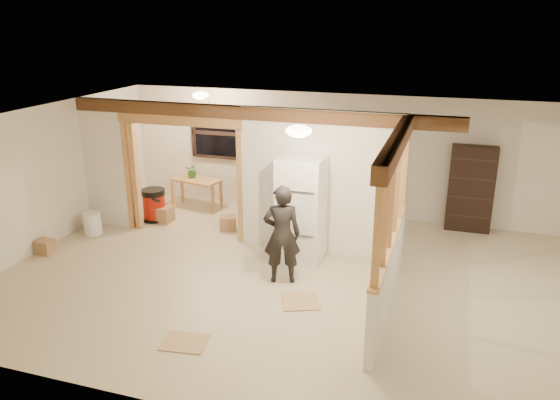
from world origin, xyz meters
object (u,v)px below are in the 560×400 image
(woman, at_px, (282,234))
(work_table, at_px, (197,193))
(shop_vac, at_px, (154,205))
(bookshelf, at_px, (471,189))
(refrigerator, at_px, (301,209))

(woman, xyz_separation_m, work_table, (-2.79, 2.75, -0.46))
(shop_vac, bearing_deg, work_table, 63.16)
(woman, relative_size, bookshelf, 0.94)
(woman, relative_size, work_table, 1.53)
(refrigerator, distance_m, shop_vac, 3.49)
(woman, bearing_deg, bookshelf, -149.26)
(refrigerator, distance_m, work_table, 3.44)
(work_table, distance_m, shop_vac, 1.08)
(work_table, height_order, bookshelf, bookshelf)
(woman, bearing_deg, shop_vac, -46.60)
(shop_vac, xyz_separation_m, bookshelf, (6.04, 1.38, 0.50))
(work_table, relative_size, shop_vac, 1.54)
(work_table, height_order, shop_vac, shop_vac)
(work_table, bearing_deg, bookshelf, 16.24)
(woman, xyz_separation_m, shop_vac, (-3.28, 1.78, -0.45))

